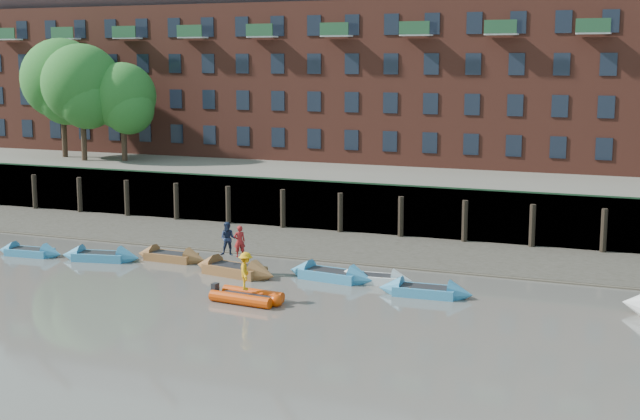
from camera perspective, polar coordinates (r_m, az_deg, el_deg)
The scene contains 18 objects.
ground at distance 36.68m, azimuth -7.97°, elevation -7.80°, with size 220.00×220.00×0.00m, color #5D5850.
foreshore at distance 52.51m, azimuth 1.89°, elevation -2.39°, with size 110.00×8.00×0.50m, color #3D382F.
mud_band at distance 49.41m, azimuth 0.52°, elevation -3.15°, with size 110.00×1.60×0.10m, color #4C4336.
river_wall at distance 56.28m, azimuth 3.44°, elevation 0.06°, with size 110.00×1.23×3.30m.
bank_terrace at distance 69.18m, azimuth 7.06°, elevation 1.80°, with size 110.00×28.00×3.20m, color #5E594D.
apartment_terrace at distance 69.53m, azimuth 7.47°, elevation 11.11°, with size 80.60×15.56×20.98m.
tree_cluster at distance 72.07m, azimuth -15.01°, elevation 7.77°, with size 11.76×7.74×9.40m.
rowboat_0 at distance 52.81m, azimuth -18.08°, elevation -2.57°, with size 4.12×1.48×1.17m.
rowboat_1 at distance 50.45m, azimuth -13.86°, elevation -2.90°, with size 4.67×2.16×1.30m.
rowboat_2 at distance 49.63m, azimuth -9.51°, elevation -2.96°, with size 4.40×1.44×1.26m.
rowboat_3 at distance 45.95m, azimuth -5.49°, elevation -3.85°, with size 5.15×2.35×1.44m.
rowboat_4 at distance 44.79m, azimuth 0.69°, elevation -4.17°, with size 4.91×2.00×1.38m.
rowboat_5 at distance 44.29m, azimuth 3.40°, elevation -4.40°, with size 4.08×1.57×1.16m.
rowboat_6 at distance 42.06m, azimuth 6.74°, elevation -5.18°, with size 4.55×1.52×1.30m.
rib_tender at distance 40.79m, azimuth -4.54°, elevation -5.57°, with size 3.48×1.90×0.59m.
person_rower_a at distance 45.53m, azimuth -5.17°, elevation -2.00°, with size 0.59×0.39×1.62m, color maroon.
person_rower_b at distance 45.91m, azimuth -5.90°, elevation -1.84°, with size 0.85×0.66×1.74m, color #19233F.
person_rib_crew at distance 40.69m, azimuth -4.77°, elevation -3.91°, with size 1.12×0.65×1.74m, color orange.
Camera 1 is at (17.70, -30.22, 10.92)m, focal length 50.00 mm.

